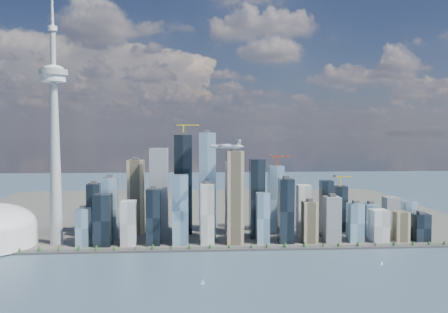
{
  "coord_description": "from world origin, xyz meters",
  "views": [
    {
      "loc": [
        -10.02,
        -602.24,
        230.95
      ],
      "look_at": [
        43.98,
        260.0,
        185.67
      ],
      "focal_mm": 35.0,
      "sensor_mm": 36.0,
      "label": 1
    }
  ],
  "objects": [
    {
      "name": "ground",
      "position": [
        0.0,
        0.0,
        0.0
      ],
      "size": [
        4000.0,
        4000.0,
        0.0
      ],
      "primitive_type": "plane",
      "color": "#36475F",
      "rests_on": "ground"
    },
    {
      "name": "seawall",
      "position": [
        0.0,
        250.0,
        2.0
      ],
      "size": [
        1100.0,
        22.0,
        4.0
      ],
      "primitive_type": "cube",
      "color": "#383838",
      "rests_on": "ground"
    },
    {
      "name": "land",
      "position": [
        0.0,
        700.0,
        1.5
      ],
      "size": [
        1400.0,
        900.0,
        3.0
      ],
      "primitive_type": "cube",
      "color": "#4C4C47",
      "rests_on": "ground"
    },
    {
      "name": "shoreline_trees",
      "position": [
        0.0,
        250.0,
        8.78
      ],
      "size": [
        960.53,
        7.2,
        8.8
      ],
      "color": "#3F2D1E",
      "rests_on": "seawall"
    },
    {
      "name": "skyscraper_cluster",
      "position": [
        59.62,
        336.82,
        77.86
      ],
      "size": [
        736.0,
        142.0,
        251.36
      ],
      "color": "black",
      "rests_on": "land"
    },
    {
      "name": "needle_tower",
      "position": [
        -300.0,
        310.0,
        235.84
      ],
      "size": [
        56.0,
        56.0,
        550.5
      ],
      "color": "#A3A39E",
      "rests_on": "land"
    },
    {
      "name": "airplane",
      "position": [
        44.68,
        208.22,
        207.87
      ],
      "size": [
        65.68,
        58.77,
        16.5
      ],
      "rotation": [
        0.0,
        0.0,
        -0.35
      ],
      "color": "white",
      "rests_on": "ground"
    },
    {
      "name": "sailboat_west",
      "position": [
        -1.42,
        57.64,
        2.78
      ],
      "size": [
        6.25,
        1.89,
        8.67
      ],
      "rotation": [
        0.0,
        0.0,
        -0.05
      ],
      "color": "white",
      "rests_on": "ground"
    },
    {
      "name": "sailboat_east",
      "position": [
        313.93,
        134.56,
        2.68
      ],
      "size": [
        5.98,
        3.09,
        8.35
      ],
      "rotation": [
        0.0,
        0.0,
        0.31
      ],
      "color": "white",
      "rests_on": "ground"
    }
  ]
}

